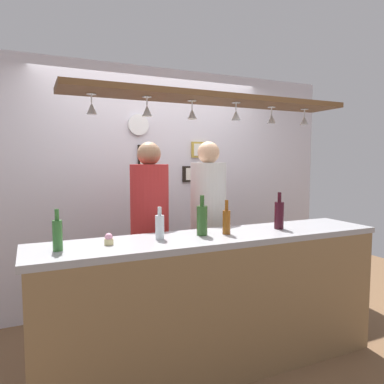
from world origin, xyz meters
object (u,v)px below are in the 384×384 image
object	(u,v)px
bottle_champagne_green	(202,219)
wall_clock	(138,125)
person_left_red_shirt	(150,220)
bottle_soda_clear	(160,226)
bottle_wine_dark_red	(279,214)
person_middle_white_patterned_shirt	(208,215)
cupcake	(109,239)
bottle_beer_amber_tall	(226,221)
picture_frame_crest	(146,157)
picture_frame_lower_pair	(195,174)
picture_frame_upper_small	(200,150)
bottle_beer_green_import	(57,234)

from	to	relation	value
bottle_champagne_green	wall_clock	xyz separation A→B (m)	(-0.09, 1.36, 0.82)
person_left_red_shirt	bottle_soda_clear	distance (m)	0.67
person_left_red_shirt	bottle_wine_dark_red	size ratio (longest dim) A/B	5.87
person_left_red_shirt	person_middle_white_patterned_shirt	xyz separation A→B (m)	(0.58, 0.00, 0.01)
bottle_champagne_green	cupcake	distance (m)	0.70
person_left_red_shirt	bottle_beer_amber_tall	bearing A→B (deg)	-61.30
bottle_beer_amber_tall	person_left_red_shirt	bearing A→B (deg)	118.70
bottle_beer_amber_tall	picture_frame_crest	size ratio (longest dim) A/B	1.00
bottle_beer_amber_tall	bottle_wine_dark_red	world-z (taller)	bottle_wine_dark_red
bottle_beer_amber_tall	cupcake	world-z (taller)	bottle_beer_amber_tall
cupcake	bottle_champagne_green	bearing A→B (deg)	1.94
bottle_beer_amber_tall	picture_frame_lower_pair	xyz separation A→B (m)	(0.39, 1.41, 0.30)
person_left_red_shirt	person_middle_white_patterned_shirt	bearing A→B (deg)	0.00
wall_clock	person_middle_white_patterned_shirt	bearing A→B (deg)	-55.98
cupcake	picture_frame_upper_small	bearing A→B (deg)	46.03
bottle_soda_clear	picture_frame_crest	bearing A→B (deg)	76.47
picture_frame_upper_small	picture_frame_crest	world-z (taller)	picture_frame_upper_small
bottle_beer_amber_tall	bottle_soda_clear	size ratio (longest dim) A/B	1.13
picture_frame_crest	bottle_wine_dark_red	bearing A→B (deg)	-63.82
bottle_champagne_green	picture_frame_upper_small	world-z (taller)	picture_frame_upper_small
person_left_red_shirt	picture_frame_lower_pair	world-z (taller)	person_left_red_shirt
person_middle_white_patterned_shirt	bottle_beer_amber_tall	bearing A→B (deg)	-106.16
picture_frame_crest	picture_frame_upper_small	bearing A→B (deg)	0.00
person_left_red_shirt	cupcake	bearing A→B (deg)	-126.27
cupcake	picture_frame_upper_small	size ratio (longest dim) A/B	0.35
person_left_red_shirt	wall_clock	distance (m)	1.16
bottle_beer_green_import	picture_frame_upper_small	size ratio (longest dim) A/B	1.18
person_middle_white_patterned_shirt	bottle_soda_clear	size ratio (longest dim) A/B	7.73
bottle_soda_clear	picture_frame_upper_small	world-z (taller)	picture_frame_upper_small
bottle_champagne_green	picture_frame_crest	distance (m)	1.45
person_middle_white_patterned_shirt	bottle_soda_clear	world-z (taller)	person_middle_white_patterned_shirt
cupcake	picture_frame_lower_pair	world-z (taller)	picture_frame_lower_pair
bottle_beer_green_import	picture_frame_upper_small	distance (m)	2.26
bottle_soda_clear	cupcake	distance (m)	0.37
person_middle_white_patterned_shirt	bottle_beer_green_import	distance (m)	1.58
person_middle_white_patterned_shirt	bottle_soda_clear	distance (m)	0.97
person_left_red_shirt	cupcake	distance (m)	0.85
person_middle_white_patterned_shirt	cupcake	world-z (taller)	person_middle_white_patterned_shirt
person_middle_white_patterned_shirt	bottle_beer_amber_tall	distance (m)	0.73
bottle_beer_amber_tall	bottle_soda_clear	bearing A→B (deg)	175.08
cupcake	wall_clock	xyz separation A→B (m)	(0.61, 1.38, 0.90)
picture_frame_crest	picture_frame_lower_pair	world-z (taller)	picture_frame_crest
person_left_red_shirt	bottle_champagne_green	world-z (taller)	person_left_red_shirt
cupcake	picture_frame_upper_small	distance (m)	2.04
bottle_wine_dark_red	bottle_champagne_green	distance (m)	0.68
picture_frame_crest	person_left_red_shirt	bearing A→B (deg)	-105.20
picture_frame_lower_pair	bottle_beer_amber_tall	bearing A→B (deg)	-105.46
bottle_beer_green_import	bottle_soda_clear	distance (m)	0.69
bottle_wine_dark_red	picture_frame_upper_small	bearing A→B (deg)	91.61
person_left_red_shirt	bottle_wine_dark_red	xyz separation A→B (m)	(0.88, -0.69, 0.09)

